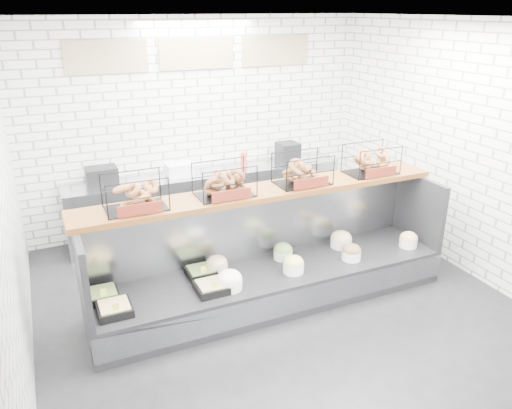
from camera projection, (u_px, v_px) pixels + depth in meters
name	position (u px, v px, depth m)	size (l,w,h in m)	color
ground	(284.00, 313.00, 5.40)	(5.50, 5.50, 0.00)	black
room_shell	(262.00, 114.00, 5.15)	(5.02, 5.51, 3.01)	white
display_case	(270.00, 273.00, 5.57)	(4.00, 0.90, 1.20)	black
bagel_shelf	(265.00, 179.00, 5.33)	(4.10, 0.50, 0.40)	#512B11
prep_counter	(209.00, 200.00, 7.29)	(4.00, 0.60, 1.20)	#93969B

